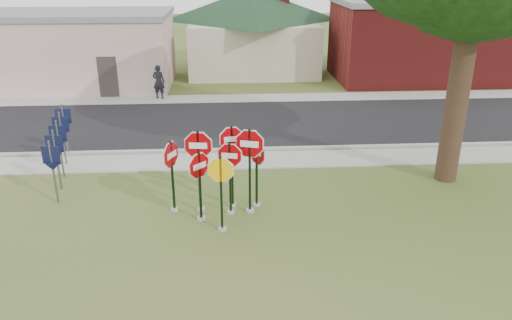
{
  "coord_description": "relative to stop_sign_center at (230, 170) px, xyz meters",
  "views": [
    {
      "loc": [
        0.15,
        -11.46,
        6.87
      ],
      "look_at": [
        1.0,
        2.0,
        1.45
      ],
      "focal_mm": 35.0,
      "sensor_mm": 36.0,
      "label": 1
    }
  ],
  "objects": [
    {
      "name": "stop_sign_back_right",
      "position": [
        0.07,
        0.44,
        0.24
      ],
      "size": [
        0.97,
        0.24,
        2.63
      ],
      "color": "#9B9891",
      "rests_on": "ground"
    },
    {
      "name": "ground",
      "position": [
        -0.24,
        -1.5,
        -1.38
      ],
      "size": [
        120.0,
        120.0,
        0.0
      ],
      "primitive_type": "plane",
      "color": "#3E521F",
      "rests_on": "ground"
    },
    {
      "name": "sidewalk_far",
      "position": [
        -0.24,
        12.8,
        -1.35
      ],
      "size": [
        60.0,
        1.6,
        0.06
      ],
      "primitive_type": "cube",
      "color": "gray",
      "rests_on": "ground"
    },
    {
      "name": "stop_sign_left",
      "position": [
        -0.84,
        -0.35,
        -0.09
      ],
      "size": [
        0.71,
        0.74,
        2.17
      ],
      "color": "#9B9891",
      "rests_on": "ground"
    },
    {
      "name": "stop_sign_center",
      "position": [
        0.0,
        0.0,
        0.0
      ],
      "size": [
        0.96,
        0.24,
        2.3
      ],
      "color": "#9B9891",
      "rests_on": "ground"
    },
    {
      "name": "stop_sign_right",
      "position": [
        0.56,
        0.05,
        0.32
      ],
      "size": [
        1.1,
        0.34,
        2.69
      ],
      "color": "#9B9891",
      "rests_on": "ground"
    },
    {
      "name": "stop_sign_far_left",
      "position": [
        -1.65,
        0.26,
        0.01
      ],
      "size": [
        0.45,
        0.97,
        2.29
      ],
      "color": "#9B9891",
      "rests_on": "ground"
    },
    {
      "name": "route_sign_row",
      "position": [
        -5.64,
        3.0,
        -0.16
      ],
      "size": [
        1.43,
        4.63,
        2.0
      ],
      "color": "#59595E",
      "rests_on": "ground"
    },
    {
      "name": "stop_sign_far_right",
      "position": [
        0.78,
        0.42,
        0.03
      ],
      "size": [
        0.57,
        0.97,
        2.31
      ],
      "color": "#9B9891",
      "rests_on": "ground"
    },
    {
      "name": "building_house",
      "position": [
        1.77,
        20.5,
        2.27
      ],
      "size": [
        11.6,
        11.6,
        6.2
      ],
      "color": "#C3B79B",
      "rests_on": "ground"
    },
    {
      "name": "road",
      "position": [
        -0.24,
        8.5,
        -1.36
      ],
      "size": [
        60.0,
        7.0,
        0.04
      ],
      "primitive_type": "cube",
      "color": "black",
      "rests_on": "ground"
    },
    {
      "name": "stop_sign_yellow",
      "position": [
        -0.25,
        -0.97,
        -0.04
      ],
      "size": [
        0.97,
        0.24,
        2.26
      ],
      "color": "#9B9891",
      "rests_on": "ground"
    },
    {
      "name": "building_stucco",
      "position": [
        -9.23,
        16.5,
        0.77
      ],
      "size": [
        12.2,
        6.2,
        4.2
      ],
      "color": "beige",
      "rests_on": "ground"
    },
    {
      "name": "sidewalk_near",
      "position": [
        -0.24,
        4.0,
        -1.35
      ],
      "size": [
        60.0,
        1.6,
        0.06
      ],
      "primitive_type": "cube",
      "color": "gray",
      "rests_on": "ground"
    },
    {
      "name": "curb",
      "position": [
        -0.24,
        5.0,
        -1.31
      ],
      "size": [
        60.0,
        0.2,
        0.14
      ],
      "primitive_type": "cube",
      "color": "gray",
      "rests_on": "ground"
    },
    {
      "name": "stop_sign_back_left",
      "position": [
        -0.87,
        0.2,
        0.25
      ],
      "size": [
        1.1,
        0.24,
        2.61
      ],
      "color": "#9B9891",
      "rests_on": "ground"
    },
    {
      "name": "building_brick",
      "position": [
        11.76,
        17.0,
        1.03
      ],
      "size": [
        10.2,
        6.2,
        4.75
      ],
      "color": "maroon",
      "rests_on": "ground"
    },
    {
      "name": "pedestrian",
      "position": [
        -3.55,
        13.04,
        -0.43
      ],
      "size": [
        0.74,
        0.58,
        1.77
      ],
      "primitive_type": "imported",
      "rotation": [
        0.0,
        0.0,
        2.86
      ],
      "color": "black",
      "rests_on": "sidewalk_far"
    }
  ]
}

